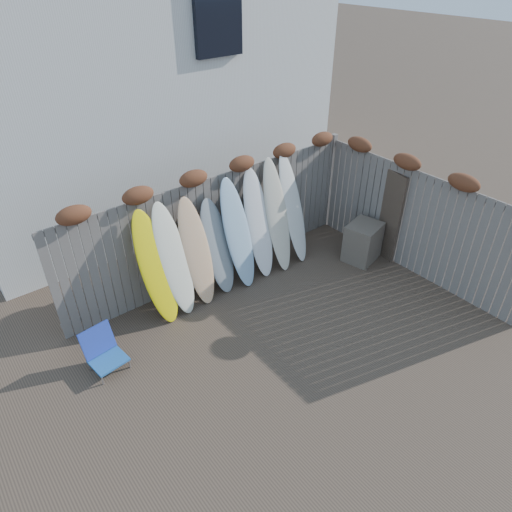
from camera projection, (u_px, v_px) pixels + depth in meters
ground at (302, 340)px, 7.38m from camera, size 80.00×80.00×0.00m
back_fence at (218, 218)px, 8.29m from camera, size 6.05×0.28×2.24m
right_fence at (414, 216)px, 8.43m from camera, size 0.28×4.40×2.24m
house at (125, 60)px, 10.05m from camera, size 8.50×5.50×6.33m
beach_chair at (103, 350)px, 6.76m from camera, size 0.55×0.58×0.66m
wooden_crate at (363, 242)px, 9.08m from camera, size 0.79×0.70×0.79m
lattice_panel at (378, 209)px, 9.12m from camera, size 0.28×1.21×1.83m
surfboard_0 at (156, 268)px, 7.36m from camera, size 0.61×0.74×1.93m
surfboard_1 at (174, 260)px, 7.55m from camera, size 0.59×0.74×1.95m
surfboard_2 at (197, 252)px, 7.79m from camera, size 0.52×0.68×1.89m
surfboard_3 at (218, 247)px, 8.07m from camera, size 0.55×0.64×1.73m
surfboard_4 at (238, 234)px, 8.18m from camera, size 0.56×0.73×2.00m
surfboard_5 at (258, 224)px, 8.45m from camera, size 0.56×0.76×2.03m
surfboard_6 at (277, 216)px, 8.59m from camera, size 0.51×0.78×2.13m
surfboard_7 at (293, 209)px, 8.82m from camera, size 0.54×0.80×2.13m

